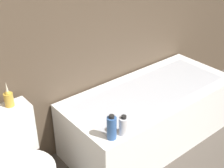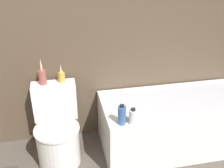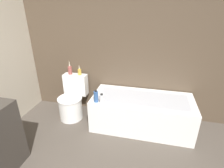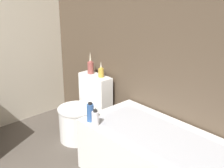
% 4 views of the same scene
% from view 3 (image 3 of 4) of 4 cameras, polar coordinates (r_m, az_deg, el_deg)
% --- Properties ---
extents(wall_back_tiled, '(6.40, 0.06, 2.60)m').
position_cam_3_polar(wall_back_tiled, '(3.10, -1.24, 12.87)').
color(wall_back_tiled, brown).
rests_on(wall_back_tiled, ground_plane).
extents(bathtub, '(1.63, 0.73, 0.55)m').
position_cam_3_polar(bathtub, '(3.01, 9.57, -9.03)').
color(bathtub, white).
rests_on(bathtub, ground).
extents(toilet, '(0.44, 0.60, 0.75)m').
position_cam_3_polar(toilet, '(3.31, -12.85, -5.32)').
color(toilet, white).
rests_on(toilet, ground).
extents(vase_gold, '(0.07, 0.07, 0.27)m').
position_cam_3_polar(vase_gold, '(3.31, -13.58, 4.62)').
color(vase_gold, '#994C47').
rests_on(vase_gold, toilet).
extents(vase_silver, '(0.07, 0.07, 0.19)m').
position_cam_3_polar(vase_silver, '(3.25, -10.56, 4.08)').
color(vase_silver, gold).
rests_on(vase_silver, toilet).
extents(shampoo_bottle_tall, '(0.07, 0.07, 0.20)m').
position_cam_3_polar(shampoo_bottle_tall, '(2.69, -5.25, -4.09)').
color(shampoo_bottle_tall, '#335999').
rests_on(shampoo_bottle_tall, bathtub).
extents(shampoo_bottle_short, '(0.07, 0.07, 0.16)m').
position_cam_3_polar(shampoo_bottle_short, '(2.66, -3.37, -4.86)').
color(shampoo_bottle_short, silver).
rests_on(shampoo_bottle_short, bathtub).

